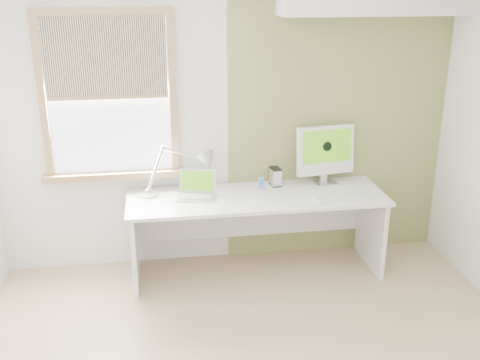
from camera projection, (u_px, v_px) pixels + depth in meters
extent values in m
cube|color=white|center=(228.00, 121.00, 4.90)|extent=(4.00, 0.02, 2.60)
cube|color=olive|center=(338.00, 117.00, 5.02)|extent=(2.00, 0.02, 2.60)
cube|color=#A97D53|center=(42.00, 99.00, 4.55)|extent=(0.06, 0.06, 1.42)
cube|color=#A97D53|center=(173.00, 95.00, 4.71)|extent=(0.06, 0.06, 1.42)
cube|color=#A97D53|center=(102.00, 11.00, 4.40)|extent=(1.00, 0.06, 0.06)
cube|color=#A97D53|center=(115.00, 175.00, 4.84)|extent=(1.20, 0.14, 0.06)
cube|color=#D1E2F9|center=(109.00, 96.00, 4.65)|extent=(1.00, 0.01, 1.30)
cube|color=beige|center=(105.00, 57.00, 4.50)|extent=(0.98, 0.02, 0.65)
cube|color=#A97D53|center=(108.00, 97.00, 4.61)|extent=(0.98, 0.03, 0.03)
cube|color=white|center=(257.00, 197.00, 4.77)|extent=(2.20, 0.70, 0.03)
cube|color=white|center=(135.00, 244.00, 4.74)|extent=(0.04, 0.64, 0.70)
cube|color=white|center=(371.00, 228.00, 5.04)|extent=(0.04, 0.64, 0.70)
cube|color=white|center=(250.00, 211.00, 5.16)|extent=(2.08, 0.02, 0.48)
cylinder|color=silver|center=(148.00, 194.00, 4.78)|extent=(0.21, 0.21, 0.03)
sphere|color=silver|center=(148.00, 191.00, 4.77)|extent=(0.06, 0.06, 0.05)
cylinder|color=silver|center=(155.00, 170.00, 4.73)|extent=(0.18, 0.06, 0.38)
sphere|color=silver|center=(163.00, 148.00, 4.69)|extent=(0.06, 0.06, 0.05)
cylinder|color=silver|center=(183.00, 153.00, 4.75)|extent=(0.35, 0.05, 0.15)
sphere|color=silver|center=(203.00, 159.00, 4.81)|extent=(0.05, 0.05, 0.04)
cone|color=silver|center=(207.00, 162.00, 4.83)|extent=(0.30, 0.31, 0.23)
cube|color=silver|center=(196.00, 197.00, 4.71)|extent=(0.35, 0.28, 0.02)
cube|color=#B2B5B7|center=(196.00, 196.00, 4.71)|extent=(0.29, 0.19, 0.00)
cube|color=silver|center=(198.00, 181.00, 4.77)|extent=(0.32, 0.13, 0.20)
cube|color=#478910|center=(198.00, 181.00, 4.77)|extent=(0.28, 0.11, 0.16)
cylinder|color=silver|center=(261.00, 189.00, 4.88)|extent=(0.07, 0.07, 0.02)
cube|color=silver|center=(261.00, 183.00, 4.86)|extent=(0.05, 0.02, 0.10)
cube|color=#194C99|center=(261.00, 183.00, 4.86)|extent=(0.04, 0.01, 0.07)
cube|color=silver|center=(275.00, 177.00, 4.98)|extent=(0.09, 0.13, 0.16)
cube|color=black|center=(275.00, 169.00, 4.95)|extent=(0.10, 0.14, 0.01)
cube|color=black|center=(275.00, 185.00, 5.00)|extent=(0.10, 0.14, 0.01)
cube|color=silver|center=(325.00, 182.00, 5.05)|extent=(0.22, 0.20, 0.01)
cube|color=silver|center=(324.00, 172.00, 5.05)|extent=(0.07, 0.03, 0.17)
cube|color=white|center=(325.00, 150.00, 4.97)|extent=(0.54, 0.18, 0.44)
cube|color=#478910|center=(327.00, 146.00, 4.93)|extent=(0.47, 0.10, 0.29)
cylinder|color=black|center=(327.00, 146.00, 4.93)|extent=(0.09, 0.02, 0.09)
cube|color=white|center=(340.00, 198.00, 4.69)|extent=(0.46, 0.14, 0.02)
cube|color=white|center=(341.00, 197.00, 4.69)|extent=(0.43, 0.11, 0.00)
ellipsoid|color=white|center=(320.00, 202.00, 4.60)|extent=(0.06, 0.10, 0.03)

